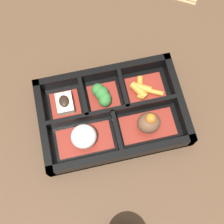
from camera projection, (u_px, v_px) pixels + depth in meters
The scene contains 8 objects.
ground_plane at pixel (112, 116), 0.65m from camera, with size 3.00×3.00×0.00m, color #4C3523.
bento_base at pixel (112, 115), 0.64m from camera, with size 0.29×0.19×0.01m.
bento_rim at pixel (112, 112), 0.63m from camera, with size 0.29×0.19×0.04m.
bowl_stew at pixel (149, 124), 0.61m from camera, with size 0.11×0.06×0.06m.
bowl_rice at pixel (84, 137), 0.60m from camera, with size 0.11×0.06×0.05m.
bowl_carrots at pixel (144, 89), 0.65m from camera, with size 0.08×0.06×0.02m.
bowl_greens at pixel (103, 96), 0.63m from camera, with size 0.06×0.06×0.03m.
bowl_tofu at pixel (65, 104), 0.63m from camera, with size 0.06×0.06×0.03m.
Camera 1 is at (0.04, 0.20, 0.61)m, focal length 50.00 mm.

